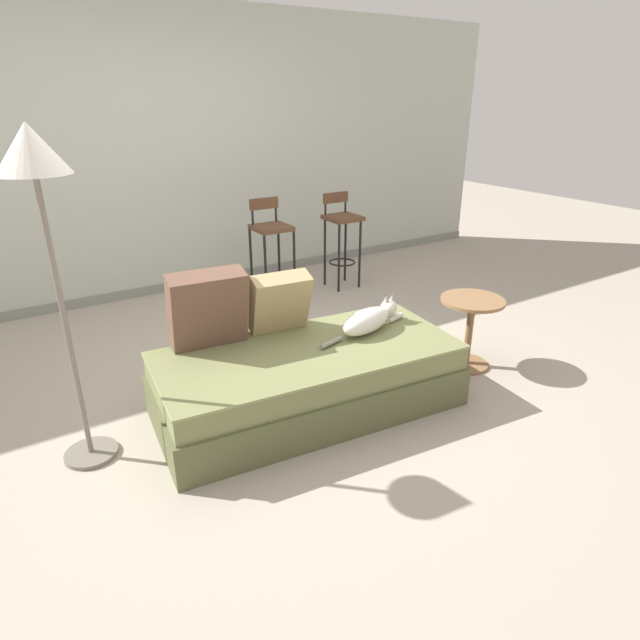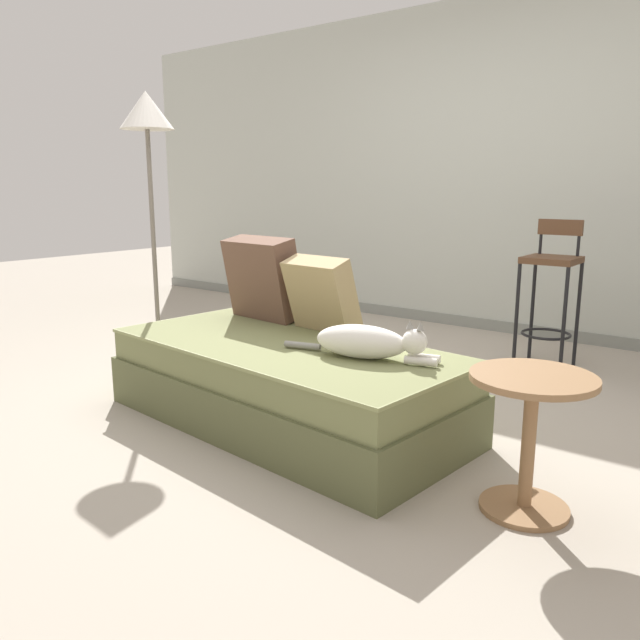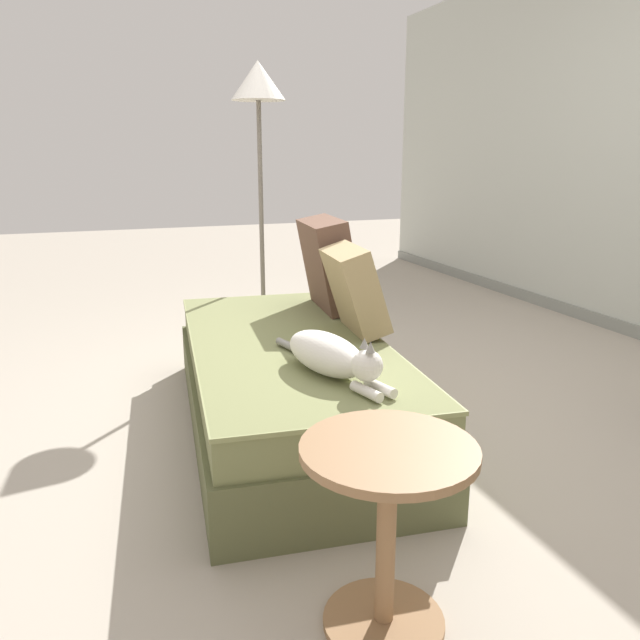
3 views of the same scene
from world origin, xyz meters
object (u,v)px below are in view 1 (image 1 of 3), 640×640
object	(u,v)px
throw_pillow_corner	(208,309)
floor_lamp	(37,185)
bar_stool_by_doorway	(342,230)
cat	(369,320)
side_table	(470,323)
throw_pillow_middle	(279,302)
couch	(308,378)
bar_stool_near_window	(271,243)

from	to	relation	value
throw_pillow_corner	floor_lamp	distance (m)	1.13
bar_stool_by_doorway	cat	bearing A→B (deg)	-119.69
cat	bar_stool_by_doorway	world-z (taller)	bar_stool_by_doorway
side_table	floor_lamp	size ratio (longest dim) A/B	0.30
throw_pillow_middle	side_table	xyz separation A→B (m)	(1.28, -0.45, -0.27)
throw_pillow_corner	floor_lamp	size ratio (longest dim) A/B	0.28
side_table	floor_lamp	xyz separation A→B (m)	(-2.51, 0.35, 1.11)
couch	throw_pillow_middle	size ratio (longest dim) A/B	4.79
throw_pillow_middle	cat	bearing A→B (deg)	-31.70
throw_pillow_corner	bar_stool_near_window	size ratio (longest dim) A/B	0.50
floor_lamp	bar_stool_by_doorway	bearing A→B (deg)	30.00
couch	throw_pillow_middle	bearing A→B (deg)	92.38
throw_pillow_corner	throw_pillow_middle	distance (m)	0.46
cat	bar_stool_by_doorway	bearing A→B (deg)	60.31
side_table	floor_lamp	bearing A→B (deg)	172.01
couch	throw_pillow_middle	world-z (taller)	throw_pillow_middle
bar_stool_by_doorway	throw_pillow_middle	bearing A→B (deg)	-135.41
couch	side_table	xyz separation A→B (m)	(1.26, -0.13, 0.13)
throw_pillow_middle	bar_stool_by_doorway	xyz separation A→B (m)	(1.51, 1.49, -0.03)
bar_stool_near_window	cat	bearing A→B (deg)	-97.37
couch	bar_stool_by_doorway	size ratio (longest dim) A/B	2.05
throw_pillow_middle	cat	xyz separation A→B (m)	(0.49, -0.30, -0.12)
couch	throw_pillow_corner	size ratio (longest dim) A/B	4.03
bar_stool_near_window	bar_stool_by_doorway	distance (m)	0.79
throw_pillow_middle	bar_stool_by_doorway	world-z (taller)	bar_stool_by_doorway
throw_pillow_corner	cat	world-z (taller)	throw_pillow_corner
bar_stool_near_window	floor_lamp	world-z (taller)	floor_lamp
couch	floor_lamp	size ratio (longest dim) A/B	1.11
couch	throw_pillow_corner	world-z (taller)	throw_pillow_corner
cat	throw_pillow_middle	bearing A→B (deg)	148.30
side_table	throw_pillow_middle	bearing A→B (deg)	160.50
bar_stool_near_window	side_table	size ratio (longest dim) A/B	1.85
floor_lamp	throw_pillow_corner	bearing A→B (deg)	10.49
bar_stool_by_doorway	floor_lamp	distance (m)	3.29
couch	bar_stool_near_window	size ratio (longest dim) A/B	2.01
bar_stool_near_window	side_table	distance (m)	2.03
side_table	couch	bearing A→B (deg)	174.27
throw_pillow_corner	side_table	bearing A→B (deg)	-16.03
couch	throw_pillow_middle	xyz separation A→B (m)	(-0.01, 0.33, 0.40)
bar_stool_near_window	floor_lamp	xyz separation A→B (m)	(-1.96, -1.59, 0.89)
couch	throw_pillow_corner	bearing A→B (deg)	141.74
bar_stool_near_window	bar_stool_by_doorway	xyz separation A→B (m)	(0.79, 0.00, 0.02)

